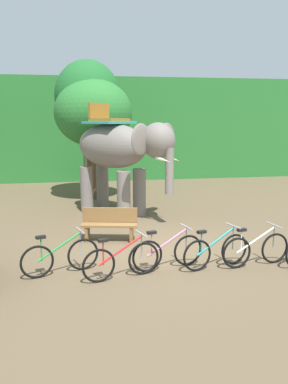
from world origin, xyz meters
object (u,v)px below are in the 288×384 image
Objects in this scene: wooden_bench at (110,223)px; bike_pink at (168,252)px; tree_center_left at (87,96)px; bike_red at (122,261)px; bike_green at (60,257)px; elephant at (119,151)px; bike_white at (256,249)px; tree_right at (93,113)px; bike_teal at (216,251)px.

bike_pink is at bearing -64.26° from wooden_bench.
tree_center_left reaches higher than bike_red.
tree_center_left reaches higher than bike_green.
bike_white is (2.50, -5.26, -1.82)m from elephant.
tree_center_left is 1.45× the size of elephant.
bike_green is 0.99× the size of bike_red.
tree_right is 9.22m from bike_white.
bike_teal is (2.46, -8.75, -3.75)m from tree_center_left.
bike_green is at bearing -98.19° from tree_right.
elephant reaches higher than bike_pink.
tree_right is at bearing 81.81° from bike_green.
tree_right reaches higher than bike_pink.
bike_green and bike_pink have the same top height.
bike_pink and bike_white have the same top height.
elephant is at bearing 70.04° from bike_green.
bike_pink is (1.07, 0.37, 0.00)m from bike_red.
elephant is 2.32× the size of bike_teal.
bike_teal is at bearing -6.52° from bike_pink.
wooden_bench is (-0.02, 2.64, 0.09)m from bike_red.
elephant is at bearing 78.31° from wooden_bench.
bike_pink is 0.99× the size of bike_white.
tree_center_left reaches higher than bike_pink.
elephant is at bearing 84.12° from bike_red.
tree_right is at bearing 98.60° from bike_pink.
tree_center_left reaches higher than elephant.
wooden_bench is (-1.09, 2.27, 0.09)m from bike_pink.
bike_white is at bearing -68.48° from tree_right.
tree_center_left is at bearing 105.27° from tree_right.
bike_green is 0.97× the size of bike_white.
bike_white is 3.93m from wooden_bench.
bike_red is 2.64m from wooden_bench.
elephant reaches higher than bike_teal.
elephant is 3.36m from wooden_bench.
bike_red is 1.13m from bike_pink.
wooden_bench is (-3.09, 2.43, 0.09)m from bike_white.
bike_white is at bearing -2.73° from bike_teal.
tree_center_left is at bearing 104.00° from elephant.
bike_red is 2.15m from bike_teal.
elephant is 2.34× the size of bike_green.
bike_red and bike_teal have the same top height.
bike_pink is at bearing 173.48° from bike_teal.
wooden_bench is (-2.16, 2.39, 0.09)m from bike_teal.
tree_center_left is at bearing 105.69° from bike_teal.
bike_green is 1.34m from bike_red.
wooden_bench is (0.11, -5.66, -2.98)m from tree_right.
bike_red is 1.07× the size of wooden_bench.
bike_white is at bearing -38.25° from wooden_bench.
tree_center_left is 3.34× the size of bike_pink.
bike_red is at bearing -176.17° from bike_white.
bike_green is 4.33m from bike_white.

